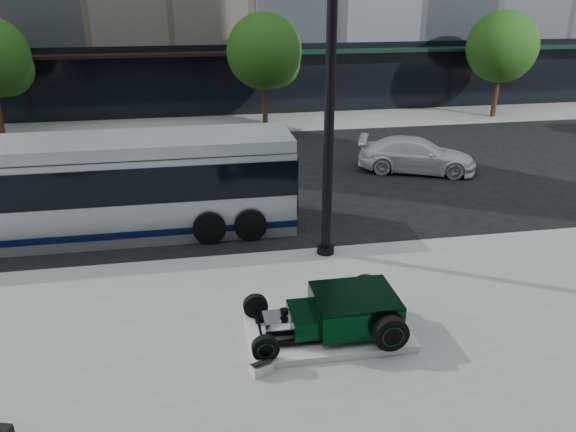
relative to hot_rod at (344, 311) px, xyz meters
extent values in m
plane|color=black|center=(0.03, 6.25, -0.70)|extent=(120.00, 120.00, 0.00)
cube|color=gray|center=(0.03, 20.25, -0.64)|extent=(70.00, 4.00, 0.12)
cube|color=black|center=(-9.97, 22.45, 1.30)|extent=(22.00, 0.50, 4.00)
cube|color=black|center=(13.03, 22.45, 1.30)|extent=(24.00, 0.50, 4.00)
cube|color=black|center=(-9.97, 21.85, 2.90)|extent=(22.00, 1.60, 0.15)
cube|color=black|center=(13.03, 21.85, 2.90)|extent=(24.00, 1.60, 0.15)
sphere|color=#183A10|center=(-11.37, 19.55, 2.62)|extent=(2.60, 2.60, 2.60)
cylinder|color=black|center=(1.03, 19.25, 0.72)|extent=(0.28, 0.28, 2.60)
sphere|color=#183A10|center=(1.03, 19.25, 3.22)|extent=(3.80, 3.80, 3.80)
sphere|color=#183A10|center=(1.63, 19.55, 2.62)|extent=(2.60, 2.60, 2.60)
cylinder|color=black|center=(14.03, 19.25, 0.72)|extent=(0.28, 0.28, 2.60)
sphere|color=#183A10|center=(14.03, 19.25, 3.22)|extent=(3.80, 3.80, 3.80)
sphere|color=#183A10|center=(14.63, 19.55, 2.62)|extent=(2.60, 2.60, 2.60)
cube|color=silver|center=(-0.33, 0.00, -0.50)|extent=(3.40, 1.80, 0.15)
cube|color=black|center=(-0.33, -0.45, -0.33)|extent=(3.00, 0.08, 0.10)
cube|color=black|center=(-0.33, 0.45, -0.33)|extent=(3.00, 0.08, 0.10)
cube|color=black|center=(0.22, 0.00, 0.02)|extent=(1.70, 1.45, 0.62)
cube|color=black|center=(0.22, 0.00, 0.35)|extent=(1.70, 1.45, 0.06)
cube|color=black|center=(-0.88, 0.00, -0.10)|extent=(0.55, 1.05, 0.38)
cube|color=silver|center=(-1.43, 0.00, -0.15)|extent=(0.55, 0.55, 0.34)
cylinder|color=black|center=(-1.28, 0.00, 0.12)|extent=(0.18, 0.18, 0.10)
cylinder|color=black|center=(-1.78, 0.00, -0.27)|extent=(0.06, 1.55, 0.06)
cylinder|color=black|center=(0.72, -0.85, -0.07)|extent=(0.72, 0.24, 0.72)
cylinder|color=black|center=(0.72, -0.98, -0.07)|extent=(0.37, 0.02, 0.37)
torus|color=#093416|center=(0.72, -0.99, -0.07)|extent=(0.44, 0.02, 0.44)
cylinder|color=black|center=(0.72, 0.85, -0.07)|extent=(0.72, 0.24, 0.72)
cylinder|color=black|center=(0.72, 0.98, -0.07)|extent=(0.37, 0.02, 0.37)
torus|color=#093416|center=(0.72, 0.99, -0.07)|extent=(0.44, 0.02, 0.44)
cylinder|color=black|center=(-1.78, -0.78, -0.16)|extent=(0.54, 0.16, 0.54)
cylinder|color=black|center=(-1.78, -0.87, -0.16)|extent=(0.28, 0.02, 0.28)
torus|color=#093416|center=(-1.78, -0.88, -0.16)|extent=(0.34, 0.02, 0.34)
cylinder|color=black|center=(-1.78, 0.78, -0.16)|extent=(0.54, 0.16, 0.54)
cylinder|color=black|center=(-1.78, 0.87, -0.16)|extent=(0.28, 0.02, 0.28)
torus|color=#093416|center=(-1.78, 0.88, -0.16)|extent=(0.34, 0.02, 0.34)
cube|color=silver|center=(-1.90, -0.95, -0.47)|extent=(0.48, 0.42, 0.22)
cube|color=black|center=(-1.90, -0.95, -0.34)|extent=(0.47, 0.40, 0.15)
cylinder|color=black|center=(0.56, 3.90, 3.75)|extent=(0.26, 0.26, 8.65)
cylinder|color=black|center=(0.56, 3.90, -0.47)|extent=(0.48, 0.48, 0.22)
cube|color=#B1B6BB|center=(-5.96, 6.68, 0.58)|extent=(12.00, 2.55, 2.55)
cube|color=#07153E|center=(-5.96, 6.68, -0.28)|extent=(12.05, 2.60, 0.20)
cube|color=black|center=(-5.96, 6.68, 1.15)|extent=(12.05, 2.60, 1.05)
cube|color=#B1B6BB|center=(-5.96, 6.68, 2.05)|extent=(12.00, 2.40, 0.35)
cube|color=black|center=(0.07, 6.68, 0.85)|extent=(0.06, 2.30, 1.70)
cylinder|color=black|center=(-2.56, 5.38, -0.22)|extent=(0.96, 0.28, 0.96)
cylinder|color=black|center=(-2.56, 7.98, -0.22)|extent=(0.96, 0.28, 0.96)
cylinder|color=black|center=(-1.36, 5.38, -0.22)|extent=(0.96, 0.28, 0.96)
cylinder|color=black|center=(-1.36, 7.98, -0.22)|extent=(0.96, 0.28, 0.96)
imported|color=white|center=(6.00, 10.82, -0.02)|extent=(5.01, 3.44, 1.35)
camera|label=1|loc=(-2.94, -9.73, 6.33)|focal=35.00mm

